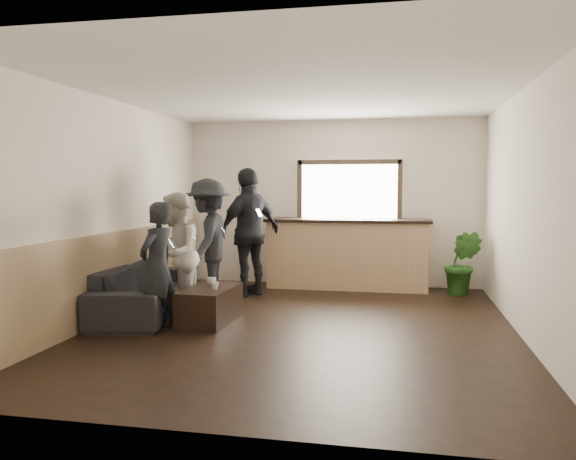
% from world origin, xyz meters
% --- Properties ---
extents(ground, '(5.00, 6.00, 0.01)m').
position_xyz_m(ground, '(0.00, 0.00, 0.00)').
color(ground, black).
extents(room_shell, '(5.01, 6.01, 2.80)m').
position_xyz_m(room_shell, '(-0.74, 0.00, 1.47)').
color(room_shell, silver).
rests_on(room_shell, ground).
extents(bar_counter, '(2.70, 0.68, 2.13)m').
position_xyz_m(bar_counter, '(0.30, 2.70, 0.64)').
color(bar_counter, tan).
rests_on(bar_counter, ground).
extents(sofa, '(1.24, 2.37, 0.66)m').
position_xyz_m(sofa, '(-2.15, 0.29, 0.33)').
color(sofa, black).
rests_on(sofa, ground).
extents(coffee_table, '(0.59, 1.00, 0.43)m').
position_xyz_m(coffee_table, '(-1.16, 0.01, 0.22)').
color(coffee_table, black).
rests_on(coffee_table, ground).
extents(cup_a, '(0.15, 0.15, 0.09)m').
position_xyz_m(cup_a, '(-1.20, 0.22, 0.48)').
color(cup_a, silver).
rests_on(cup_a, coffee_table).
extents(cup_b, '(0.10, 0.10, 0.09)m').
position_xyz_m(cup_b, '(-1.05, -0.09, 0.48)').
color(cup_b, silver).
rests_on(cup_b, coffee_table).
extents(potted_plant, '(0.65, 0.58, 1.00)m').
position_xyz_m(potted_plant, '(2.11, 2.44, 0.50)').
color(potted_plant, '#2D6623').
rests_on(potted_plant, ground).
extents(person_a, '(0.50, 0.61, 1.51)m').
position_xyz_m(person_a, '(-1.63, -0.46, 0.75)').
color(person_a, black).
rests_on(person_a, ground).
extents(person_b, '(0.76, 0.90, 1.61)m').
position_xyz_m(person_b, '(-1.70, 0.27, 0.81)').
color(person_b, '#BDB5AA').
rests_on(person_b, ground).
extents(person_c, '(0.77, 1.22, 1.80)m').
position_xyz_m(person_c, '(-1.58, 1.19, 0.90)').
color(person_c, black).
rests_on(person_c, ground).
extents(person_d, '(1.04, 1.23, 1.97)m').
position_xyz_m(person_d, '(-1.12, 1.79, 0.98)').
color(person_d, black).
rests_on(person_d, ground).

